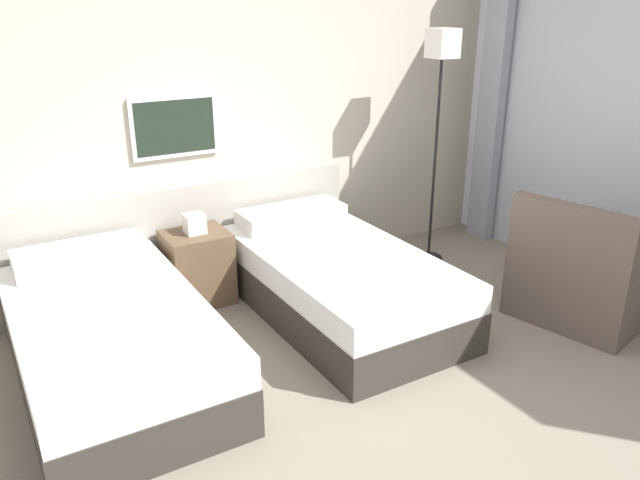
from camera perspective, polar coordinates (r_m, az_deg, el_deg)
name	(u,v)px	position (r m, az deg, el deg)	size (l,w,h in m)	color
ground_plane	(395,420)	(3.54, 6.91, -15.99)	(16.00, 16.00, 0.00)	slate
wall_headboard	(221,118)	(4.82, -9.08, 11.00)	(10.00, 0.10, 2.70)	#B7AD99
bed_near_door	(112,339)	(3.94, -18.51, -8.60)	(1.04, 1.90, 0.61)	#332D28
bed_near_window	(338,281)	(4.46, 1.69, -3.76)	(1.04, 1.90, 0.61)	#332D28
nightstand	(198,266)	(4.70, -11.12, -2.36)	(0.45, 0.40, 0.69)	brown
floor_lamp	(441,77)	(5.17, 10.97, 14.44)	(0.24, 0.24, 1.92)	black
armchair	(580,279)	(4.73, 22.72, -3.33)	(0.87, 0.97, 0.90)	brown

